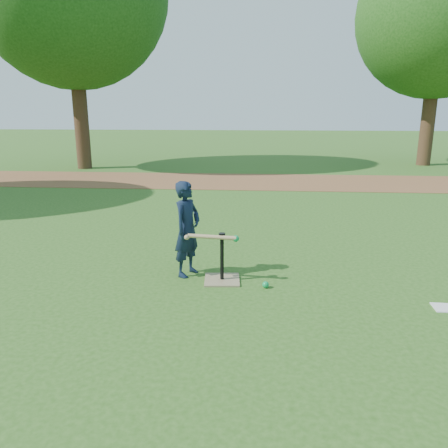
{
  "coord_description": "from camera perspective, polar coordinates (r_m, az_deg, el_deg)",
  "views": [
    {
      "loc": [
        0.31,
        -5.26,
        2.06
      ],
      "look_at": [
        -0.14,
        0.08,
        0.65
      ],
      "focal_mm": 35.0,
      "sensor_mm": 36.0,
      "label": 1
    }
  ],
  "objects": [
    {
      "name": "ground",
      "position": [
        5.66,
        1.31,
        -6.61
      ],
      "size": [
        80.0,
        80.0,
        0.0
      ],
      "primitive_type": "plane",
      "color": "#285116",
      "rests_on": "ground"
    },
    {
      "name": "clipboard",
      "position": [
        5.32,
        27.2,
        -9.73
      ],
      "size": [
        0.31,
        0.24,
        0.01
      ],
      "primitive_type": "cube",
      "rotation": [
        0.0,
        0.0,
        -0.03
      ],
      "color": "silver",
      "rests_on": "ground"
    },
    {
      "name": "swing_action",
      "position": [
        5.26,
        -1.28,
        -1.75
      ],
      "size": [
        0.66,
        0.13,
        0.08
      ],
      "color": "tan",
      "rests_on": "ground"
    },
    {
      "name": "child",
      "position": [
        5.5,
        -4.83,
        -0.65
      ],
      "size": [
        0.45,
        0.52,
        1.21
      ],
      "primitive_type": "imported",
      "rotation": [
        0.0,
        0.0,
        1.14
      ],
      "color": "black",
      "rests_on": "ground"
    },
    {
      "name": "wiffle_ball_ground",
      "position": [
        5.27,
        5.45,
        -7.89
      ],
      "size": [
        0.08,
        0.08,
        0.08
      ],
      "primitive_type": "sphere",
      "color": "#0D9549",
      "rests_on": "ground"
    },
    {
      "name": "tree_right",
      "position": [
        18.62,
        26.41,
        23.33
      ],
      "size": [
        5.8,
        5.8,
        8.21
      ],
      "color": "#382316",
      "rests_on": "ground"
    },
    {
      "name": "dirt_strip",
      "position": [
        12.93,
        3.35,
        5.59
      ],
      "size": [
        24.0,
        3.0,
        0.01
      ],
      "primitive_type": "cube",
      "color": "brown",
      "rests_on": "ground"
    },
    {
      "name": "batting_tee",
      "position": [
        5.43,
        -0.27,
        -6.33
      ],
      "size": [
        0.46,
        0.46,
        0.61
      ],
      "color": "#897A57",
      "rests_on": "ground"
    }
  ]
}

